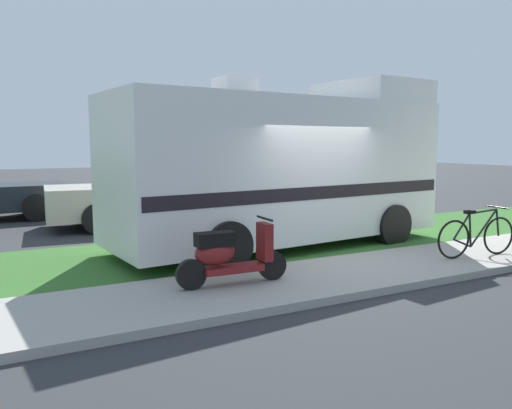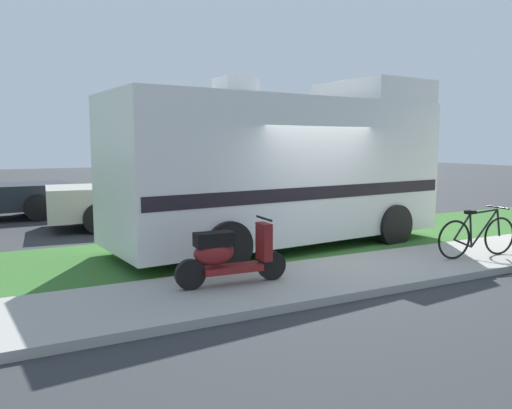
% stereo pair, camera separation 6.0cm
% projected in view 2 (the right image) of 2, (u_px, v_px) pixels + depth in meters
% --- Properties ---
extents(ground_plane, '(80.00, 80.00, 0.00)m').
position_uv_depth(ground_plane, '(325.00, 261.00, 9.43)').
color(ground_plane, '#2D3033').
extents(sidewalk, '(24.00, 2.00, 0.12)m').
position_uv_depth(sidewalk, '(367.00, 272.00, 8.37)').
color(sidewalk, '#9E9B93').
rests_on(sidewalk, ground).
extents(grass_strip, '(24.00, 3.40, 0.08)m').
position_uv_depth(grass_strip, '(284.00, 244.00, 10.75)').
color(grass_strip, '#336628').
rests_on(grass_strip, ground).
extents(motorhome_rv, '(7.17, 3.06, 3.56)m').
position_uv_depth(motorhome_rv, '(284.00, 167.00, 10.37)').
color(motorhome_rv, silver).
rests_on(motorhome_rv, ground).
extents(scooter, '(1.73, 0.50, 0.97)m').
position_uv_depth(scooter, '(228.00, 254.00, 7.33)').
color(scooter, black).
rests_on(scooter, ground).
extents(bicycle, '(1.75, 0.52, 0.91)m').
position_uv_depth(bicycle, '(477.00, 236.00, 9.16)').
color(bicycle, black).
rests_on(bicycle, ground).
extents(pickup_truck_near, '(5.64, 2.47, 1.89)m').
position_uv_depth(pickup_truck_near, '(178.00, 187.00, 13.82)').
color(pickup_truck_near, '#B7B29E').
rests_on(pickup_truck_near, ground).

